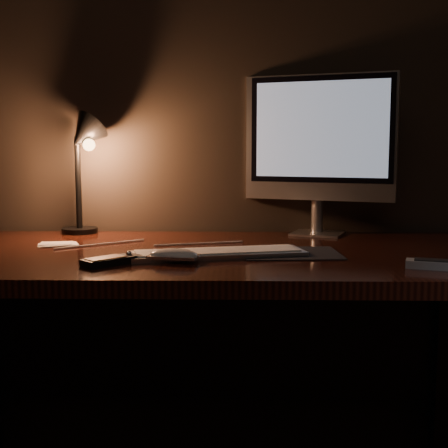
{
  "coord_description": "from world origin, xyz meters",
  "views": [
    {
      "loc": [
        0.08,
        0.21,
        1.03
      ],
      "look_at": [
        0.05,
        1.73,
        0.84
      ],
      "focal_mm": 50.0,
      "sensor_mm": 36.0,
      "label": 1
    }
  ],
  "objects_px": {
    "mouse": "(174,257)",
    "tv_remote": "(448,265)",
    "media_remote": "(112,260)",
    "keyboard": "(218,253)",
    "desk": "(209,292)",
    "monitor": "(320,141)",
    "desk_lamp": "(83,152)"
  },
  "relations": [
    {
      "from": "desk",
      "to": "monitor",
      "type": "height_order",
      "value": "monitor"
    },
    {
      "from": "keyboard",
      "to": "mouse",
      "type": "height_order",
      "value": "mouse"
    },
    {
      "from": "keyboard",
      "to": "mouse",
      "type": "distance_m",
      "value": 0.13
    },
    {
      "from": "keyboard",
      "to": "mouse",
      "type": "xyz_separation_m",
      "value": [
        -0.1,
        -0.08,
        0.0
      ]
    },
    {
      "from": "desk_lamp",
      "to": "keyboard",
      "type": "bearing_deg",
      "value": -20.7
    },
    {
      "from": "tv_remote",
      "to": "desk_lamp",
      "type": "relative_size",
      "value": 0.49
    },
    {
      "from": "desk",
      "to": "tv_remote",
      "type": "height_order",
      "value": "tv_remote"
    },
    {
      "from": "keyboard",
      "to": "desk_lamp",
      "type": "xyz_separation_m",
      "value": [
        -0.43,
        0.38,
        0.25
      ]
    },
    {
      "from": "monitor",
      "to": "desk_lamp",
      "type": "xyz_separation_m",
      "value": [
        -0.74,
        -0.01,
        -0.03
      ]
    },
    {
      "from": "desk",
      "to": "monitor",
      "type": "xyz_separation_m",
      "value": [
        0.33,
        0.24,
        0.42
      ]
    },
    {
      "from": "media_remote",
      "to": "desk",
      "type": "bearing_deg",
      "value": 6.01
    },
    {
      "from": "monitor",
      "to": "mouse",
      "type": "relative_size",
      "value": 4.12
    },
    {
      "from": "media_remote",
      "to": "monitor",
      "type": "bearing_deg",
      "value": -2.34
    },
    {
      "from": "monitor",
      "to": "media_remote",
      "type": "xyz_separation_m",
      "value": [
        -0.55,
        -0.51,
        -0.28
      ]
    },
    {
      "from": "mouse",
      "to": "tv_remote",
      "type": "xyz_separation_m",
      "value": [
        0.63,
        -0.08,
        -0.0
      ]
    },
    {
      "from": "monitor",
      "to": "tv_remote",
      "type": "height_order",
      "value": "monitor"
    },
    {
      "from": "monitor",
      "to": "media_remote",
      "type": "bearing_deg",
      "value": -116.55
    },
    {
      "from": "mouse",
      "to": "media_remote",
      "type": "height_order",
      "value": "media_remote"
    },
    {
      "from": "media_remote",
      "to": "desk_lamp",
      "type": "distance_m",
      "value": 0.59
    },
    {
      "from": "keyboard",
      "to": "tv_remote",
      "type": "relative_size",
      "value": 2.34
    },
    {
      "from": "monitor",
      "to": "mouse",
      "type": "bearing_deg",
      "value": -110.09
    },
    {
      "from": "mouse",
      "to": "desk",
      "type": "bearing_deg",
      "value": 83.26
    },
    {
      "from": "keyboard",
      "to": "mouse",
      "type": "bearing_deg",
      "value": -156.34
    },
    {
      "from": "monitor",
      "to": "keyboard",
      "type": "xyz_separation_m",
      "value": [
        -0.3,
        -0.4,
        -0.29
      ]
    },
    {
      "from": "monitor",
      "to": "keyboard",
      "type": "relative_size",
      "value": 1.12
    },
    {
      "from": "keyboard",
      "to": "desk_lamp",
      "type": "distance_m",
      "value": 0.63
    },
    {
      "from": "desk",
      "to": "monitor",
      "type": "distance_m",
      "value": 0.59
    },
    {
      "from": "desk_lamp",
      "to": "desk",
      "type": "bearing_deg",
      "value": -8.76
    },
    {
      "from": "media_remote",
      "to": "keyboard",
      "type": "bearing_deg",
      "value": -19.97
    },
    {
      "from": "monitor",
      "to": "keyboard",
      "type": "distance_m",
      "value": 0.58
    },
    {
      "from": "mouse",
      "to": "media_remote",
      "type": "xyz_separation_m",
      "value": [
        -0.14,
        -0.04,
        -0.0
      ]
    },
    {
      "from": "keyboard",
      "to": "desk_lamp",
      "type": "height_order",
      "value": "desk_lamp"
    }
  ]
}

